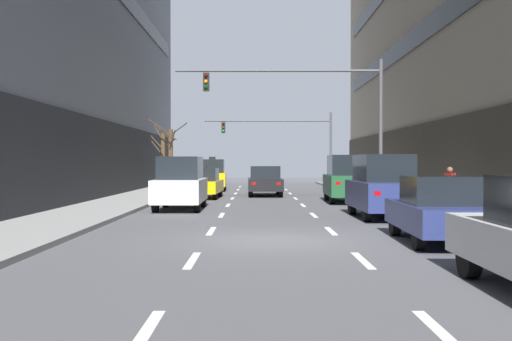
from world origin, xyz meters
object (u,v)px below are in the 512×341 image
object	(u,v)px
traffic_signal_0	(316,102)
car_parked_2	(381,186)
car_parked_1	(437,210)
street_tree_0	(162,159)
car_driving_1	(179,183)
car_parked_3	(346,179)
taxi_driving_0	(211,175)
pedestrian_0	(448,186)
traffic_signal_1	(287,135)
street_tree_1	(169,157)
car_driving_2	(263,181)
taxi_driving_3	(202,183)

from	to	relation	value
traffic_signal_0	car_parked_2	bearing A→B (deg)	-78.81
car_parked_1	street_tree_0	size ratio (longest dim) A/B	0.96
car_driving_1	car_parked_3	world-z (taller)	car_parked_3
taxi_driving_0	car_parked_1	size ratio (longest dim) A/B	1.02
car_parked_1	traffic_signal_0	bearing A→B (deg)	96.08
street_tree_0	pedestrian_0	size ratio (longest dim) A/B	2.77
traffic_signal_1	street_tree_1	world-z (taller)	traffic_signal_1
car_driving_2	car_parked_1	xyz separation A→B (m)	(3.81, -19.82, -0.05)
taxi_driving_3	pedestrian_0	xyz separation A→B (m)	(9.70, -10.23, 0.27)
car_driving_2	traffic_signal_0	size ratio (longest dim) A/B	0.47
street_tree_0	car_parked_2	bearing A→B (deg)	-59.49
taxi_driving_0	traffic_signal_0	xyz separation A→B (m)	(5.76, -12.30, 3.62)
car_parked_2	pedestrian_0	world-z (taller)	car_parked_2
taxi_driving_3	street_tree_0	size ratio (longest dim) A/B	0.97
taxi_driving_0	car_driving_1	distance (m)	16.10
traffic_signal_0	pedestrian_0	xyz separation A→B (m)	(4.07, -6.42, -3.60)
car_driving_2	car_driving_1	bearing A→B (deg)	-109.66
car_driving_1	pedestrian_0	world-z (taller)	car_driving_1
car_driving_2	car_parked_2	world-z (taller)	car_parked_2
taxi_driving_3	car_parked_3	size ratio (longest dim) A/B	0.92
taxi_driving_3	car_parked_2	world-z (taller)	car_parked_2
car_driving_1	street_tree_0	world-z (taller)	street_tree_0
taxi_driving_0	car_parked_2	bearing A→B (deg)	-69.88
taxi_driving_3	street_tree_1	world-z (taller)	street_tree_1
traffic_signal_0	car_parked_3	bearing A→B (deg)	22.63
taxi_driving_3	car_parked_1	size ratio (longest dim) A/B	1.01
car_driving_2	street_tree_0	size ratio (longest dim) A/B	1.02
car_parked_1	traffic_signal_0	xyz separation A→B (m)	(-1.47, 13.77, 3.88)
taxi_driving_0	traffic_signal_0	world-z (taller)	traffic_signal_0
car_parked_2	traffic_signal_1	distance (m)	26.35
car_parked_1	car_parked_2	bearing A→B (deg)	89.99
street_tree_0	street_tree_1	xyz separation A→B (m)	(-0.03, 3.33, 0.21)
street_tree_0	car_parked_1	bearing A→B (deg)	-66.74
car_parked_3	street_tree_1	size ratio (longest dim) A/B	1.04
street_tree_0	street_tree_1	bearing A→B (deg)	90.53
car_parked_3	street_tree_0	bearing A→B (deg)	137.97
street_tree_0	taxi_driving_3	bearing A→B (deg)	-63.08
car_parked_1	car_parked_2	xyz separation A→B (m)	(0.00, 6.35, 0.30)
car_parked_1	street_tree_1	size ratio (longest dim) A/B	0.95
traffic_signal_1	street_tree_0	world-z (taller)	traffic_signal_1
car_driving_1	traffic_signal_1	size ratio (longest dim) A/B	0.45
street_tree_1	street_tree_0	bearing A→B (deg)	-89.47
street_tree_1	car_parked_2	bearing A→B (deg)	-63.68
traffic_signal_0	traffic_signal_1	bearing A→B (deg)	90.99
car_driving_2	pedestrian_0	size ratio (longest dim) A/B	2.83
traffic_signal_1	street_tree_0	bearing A→B (deg)	-132.75
traffic_signal_1	street_tree_1	bearing A→B (deg)	-145.86
taxi_driving_0	pedestrian_0	distance (m)	21.14
street_tree_0	pedestrian_0	bearing A→B (deg)	-51.79
car_parked_1	pedestrian_0	world-z (taller)	pedestrian_0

